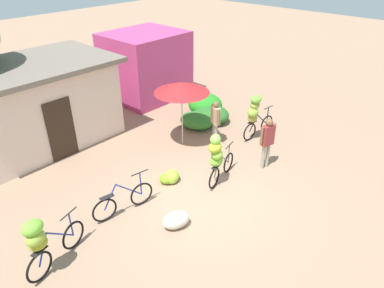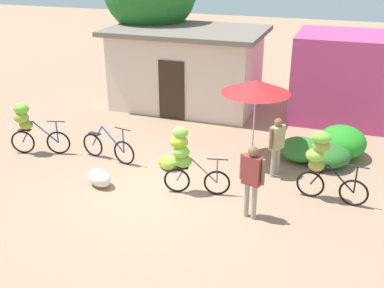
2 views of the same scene
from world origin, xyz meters
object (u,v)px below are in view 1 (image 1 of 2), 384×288
Objects in this scene: market_umbrella at (182,87)px; bicycle_by_shop at (255,113)px; bicycle_leftmost at (42,240)px; person_bystander at (215,118)px; bicycle_near_pile at (124,201)px; person_vendor at (267,138)px; building_low at (35,104)px; banana_pile_on_ground at (170,178)px; produce_sack at (176,220)px; bicycle_center_loaded at (217,156)px; shop_pink at (146,65)px.

market_umbrella is 1.33× the size of bicycle_by_shop.
bicycle_leftmost is 1.04× the size of person_bystander.
person_vendor reaches higher than bicycle_near_pile.
building_low reaches higher than market_umbrella.
banana_pile_on_ground is (1.74, 0.05, -0.21)m from bicycle_near_pile.
person_bystander is (4.02, -4.59, -0.47)m from building_low.
produce_sack is 3.89m from person_vendor.
bicycle_near_pile is 1.03× the size of person_vendor.
bicycle_center_loaded is at bearing -166.39° from bicycle_by_shop.
shop_pink is at bearing 88.07° from bicycle_by_shop.
banana_pile_on_ground is 0.44× the size of person_vendor.
building_low is 6.66m from produce_sack.
shop_pink is 1.91× the size of bicycle_center_loaded.
shop_pink is 4.57× the size of produce_sack.
person_vendor reaches higher than banana_pile_on_ground.
building_low is 3.23× the size of bicycle_center_loaded.
building_low is 2.41× the size of market_umbrella.
building_low is 5.29m from bicycle_near_pile.
produce_sack is (0.51, -1.39, -0.15)m from bicycle_near_pile.
bicycle_center_loaded is 1.57m from banana_pile_on_ground.
bicycle_by_shop reaches higher than produce_sack.
person_vendor reaches higher than person_bystander.
person_bystander is at bearing 39.95° from bicycle_center_loaded.
shop_pink is at bearing 52.89° from produce_sack.
bicycle_near_pile is at bearing -135.93° from shop_pink.
bicycle_near_pile is at bearing 158.91° from bicycle_center_loaded.
shop_pink is 7.03m from banana_pile_on_ground.
produce_sack is (2.80, -1.07, -0.69)m from bicycle_leftmost.
bicycle_leftmost reaches higher than bicycle_near_pile.
banana_pile_on_ground is at bearing -145.19° from market_umbrella.
bicycle_leftmost is (-6.00, -1.73, -1.16)m from market_umbrella.
person_bystander is at bearing 10.91° from banana_pile_on_ground.
produce_sack is (0.06, -6.55, -1.20)m from building_low.
bicycle_center_loaded is (2.14, -6.16, -0.45)m from building_low.
person_bystander is at bearing 7.54° from bicycle_leftmost.
bicycle_leftmost is (-8.12, -5.95, -0.52)m from shop_pink.
building_low is 5.39m from shop_pink.
produce_sack is at bearing 177.32° from person_vendor.
building_low is at bearing 119.79° from person_vendor.
bicycle_by_shop is (-0.20, -5.90, -0.41)m from shop_pink.
bicycle_leftmost is 4.13m from banana_pile_on_ground.
produce_sack is (-1.24, -1.44, 0.06)m from banana_pile_on_ground.
building_low is at bearing 63.40° from bicycle_leftmost.
bicycle_by_shop is 3.98m from banana_pile_on_ground.
bicycle_leftmost is at bearing -143.74° from shop_pink.
market_umbrella is 2.76m from bicycle_by_shop.
person_bystander is (4.47, 0.58, 0.59)m from bicycle_near_pile.
market_umbrella is at bearing -116.63° from shop_pink.
bicycle_by_shop is at bearing 0.38° from bicycle_leftmost.
banana_pile_on_ground is at bearing -75.78° from building_low.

